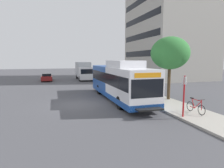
% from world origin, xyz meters
% --- Properties ---
extents(ground_plane, '(120.00, 120.00, 0.00)m').
position_xyz_m(ground_plane, '(0.00, 8.00, 0.00)').
color(ground_plane, '#4C4C51').
extents(sidewalk_curb, '(3.00, 56.00, 0.14)m').
position_xyz_m(sidewalk_curb, '(7.00, 6.00, 0.07)').
color(sidewalk_curb, '#A8A399').
rests_on(sidewalk_curb, ground).
extents(transit_bus, '(2.58, 12.25, 3.65)m').
position_xyz_m(transit_bus, '(3.90, 1.01, 1.70)').
color(transit_bus, white).
rests_on(transit_bus, ground).
extents(bus_stop_sign_pole, '(0.10, 0.36, 2.60)m').
position_xyz_m(bus_stop_sign_pole, '(5.81, -5.87, 1.65)').
color(bus_stop_sign_pole, red).
rests_on(bus_stop_sign_pole, sidewalk_curb).
extents(bicycle_parked, '(0.52, 1.76, 1.02)m').
position_xyz_m(bicycle_parked, '(7.17, -5.40, 0.56)').
color(bicycle_parked, black).
rests_on(bicycle_parked, sidewalk_curb).
extents(street_tree_near_stop, '(3.40, 3.40, 5.61)m').
position_xyz_m(street_tree_near_stop, '(8.04, -0.91, 4.29)').
color(street_tree_near_stop, '#4C3823').
rests_on(street_tree_near_stop, sidewalk_curb).
extents(parked_car_far_lane, '(1.80, 4.50, 1.33)m').
position_xyz_m(parked_car_far_lane, '(-3.05, 19.58, 0.66)').
color(parked_car_far_lane, maroon).
rests_on(parked_car_far_lane, ground).
extents(box_truck_background, '(2.32, 7.01, 3.25)m').
position_xyz_m(box_truck_background, '(3.47, 19.66, 1.74)').
color(box_truck_background, silver).
rests_on(box_truck_background, ground).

